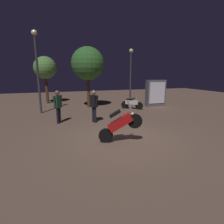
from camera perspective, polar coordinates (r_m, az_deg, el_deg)
ground_plane at (r=7.29m, az=3.62°, el=-8.62°), size 40.00×40.00×0.00m
motorcycle_red_foreground at (r=6.66m, az=2.66°, el=-3.91°), size 1.60×0.63×1.63m
motorcycle_white_parked_left at (r=13.19m, az=6.49°, el=2.87°), size 1.34×1.14×1.11m
person_rider_beside at (r=9.62m, az=-17.19°, el=2.56°), size 0.53×0.55×1.76m
person_bystander_far at (r=9.41m, az=-5.90°, el=2.82°), size 0.41×0.62×1.75m
streetlamp_near at (r=12.51m, az=-23.26°, el=14.65°), size 0.36×0.36×5.24m
streetlamp_far at (r=15.98m, az=6.11°, el=13.80°), size 0.36×0.36×4.70m
tree_left_bg at (r=13.77m, az=-7.91°, el=15.24°), size 2.47×2.47×4.57m
tree_center_bg at (r=16.49m, az=-20.94°, el=13.19°), size 1.90×1.90×4.04m
kiosk_billboard at (r=14.70m, az=13.99°, el=5.98°), size 1.61×0.58×2.10m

